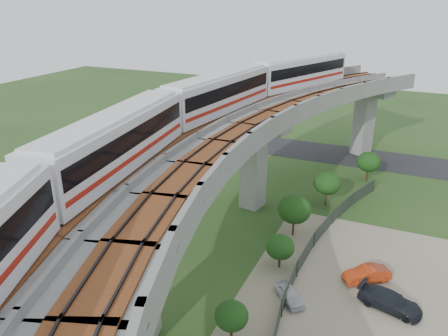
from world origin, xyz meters
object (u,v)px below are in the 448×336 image
Objects in this scene: car_red at (367,274)px; car_dark at (390,301)px; metro_train at (196,117)px; car_white at (289,294)px.

car_dark is (1.89, -2.66, 0.03)m from car_red.
metro_train is at bearing 103.70° from car_dark.
car_red is (4.85, 4.66, 0.08)m from car_white.
car_white is 6.73m from car_red.
car_white is 0.70× the size of car_dark.
metro_train is 17.80m from car_red.
car_red reaches higher than car_white.
car_white is 0.84× the size of car_red.
metro_train reaches higher than car_dark.
metro_train reaches higher than car_red.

